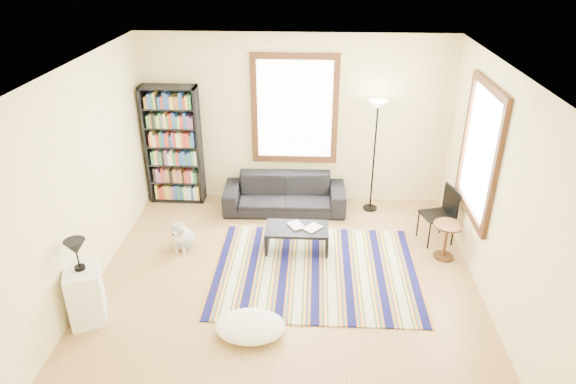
# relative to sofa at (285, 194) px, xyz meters

# --- Properties ---
(floor) EXTENTS (5.00, 5.00, 0.10)m
(floor) POSITION_rel_sofa_xyz_m (0.14, -2.05, -0.34)
(floor) COLOR #AC844E
(floor) RESTS_ON ground
(ceiling) EXTENTS (5.00, 5.00, 0.10)m
(ceiling) POSITION_rel_sofa_xyz_m (0.14, -2.05, 2.56)
(ceiling) COLOR white
(ceiling) RESTS_ON floor
(wall_back) EXTENTS (5.00, 0.10, 2.80)m
(wall_back) POSITION_rel_sofa_xyz_m (0.14, 0.50, 1.11)
(wall_back) COLOR beige
(wall_back) RESTS_ON floor
(wall_front) EXTENTS (5.00, 0.10, 2.80)m
(wall_front) POSITION_rel_sofa_xyz_m (0.14, -4.60, 1.11)
(wall_front) COLOR beige
(wall_front) RESTS_ON floor
(wall_left) EXTENTS (0.10, 5.00, 2.80)m
(wall_left) POSITION_rel_sofa_xyz_m (-2.41, -2.05, 1.11)
(wall_left) COLOR beige
(wall_left) RESTS_ON floor
(wall_right) EXTENTS (0.10, 5.00, 2.80)m
(wall_right) POSITION_rel_sofa_xyz_m (2.69, -2.05, 1.11)
(wall_right) COLOR beige
(wall_right) RESTS_ON floor
(window_back) EXTENTS (1.20, 0.06, 1.60)m
(window_back) POSITION_rel_sofa_xyz_m (0.14, 0.42, 1.31)
(window_back) COLOR white
(window_back) RESTS_ON wall_back
(window_right) EXTENTS (0.06, 1.20, 1.60)m
(window_right) POSITION_rel_sofa_xyz_m (2.61, -1.25, 1.31)
(window_right) COLOR white
(window_right) RESTS_ON wall_right
(rug) EXTENTS (2.77, 2.22, 0.02)m
(rug) POSITION_rel_sofa_xyz_m (0.53, -1.74, -0.28)
(rug) COLOR #0C0D3D
(rug) RESTS_ON floor
(sofa) EXTENTS (0.84, 2.00, 0.58)m
(sofa) POSITION_rel_sofa_xyz_m (0.00, 0.00, 0.00)
(sofa) COLOR black
(sofa) RESTS_ON floor
(bookshelf) EXTENTS (0.90, 0.30, 2.00)m
(bookshelf) POSITION_rel_sofa_xyz_m (-1.85, 0.27, 0.71)
(bookshelf) COLOR black
(bookshelf) RESTS_ON floor
(coffee_table) EXTENTS (1.02, 0.79, 0.36)m
(coffee_table) POSITION_rel_sofa_xyz_m (0.25, -1.21, -0.11)
(coffee_table) COLOR black
(coffee_table) RESTS_ON floor
(book_a) EXTENTS (0.31, 0.29, 0.02)m
(book_a) POSITION_rel_sofa_xyz_m (0.15, -1.21, 0.08)
(book_a) COLOR beige
(book_a) RESTS_ON coffee_table
(book_b) EXTENTS (0.31, 0.31, 0.02)m
(book_b) POSITION_rel_sofa_xyz_m (0.40, -1.16, 0.08)
(book_b) COLOR beige
(book_b) RESTS_ON coffee_table
(floor_cushion) EXTENTS (0.94, 0.79, 0.20)m
(floor_cushion) POSITION_rel_sofa_xyz_m (-0.21, -3.01, -0.19)
(floor_cushion) COLOR white
(floor_cushion) RESTS_ON floor
(floor_lamp) EXTENTS (0.35, 0.35, 1.86)m
(floor_lamp) POSITION_rel_sofa_xyz_m (1.43, 0.10, 0.64)
(floor_lamp) COLOR black
(floor_lamp) RESTS_ON floor
(side_table) EXTENTS (0.50, 0.50, 0.54)m
(side_table) POSITION_rel_sofa_xyz_m (2.34, -1.30, -0.02)
(side_table) COLOR #412410
(side_table) RESTS_ON floor
(folding_chair) EXTENTS (0.52, 0.50, 0.86)m
(folding_chair) POSITION_rel_sofa_xyz_m (2.29, -0.86, 0.14)
(folding_chair) COLOR black
(folding_chair) RESTS_ON floor
(white_cabinet) EXTENTS (0.54, 0.61, 0.70)m
(white_cabinet) POSITION_rel_sofa_xyz_m (-2.16, -2.84, 0.06)
(white_cabinet) COLOR white
(white_cabinet) RESTS_ON floor
(table_lamp) EXTENTS (0.24, 0.24, 0.38)m
(table_lamp) POSITION_rel_sofa_xyz_m (-2.16, -2.84, 0.60)
(table_lamp) COLOR black
(table_lamp) RESTS_ON white_cabinet
(dog) EXTENTS (0.45, 0.56, 0.50)m
(dog) POSITION_rel_sofa_xyz_m (-1.39, -1.25, -0.04)
(dog) COLOR #BEBEBE
(dog) RESTS_ON floor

